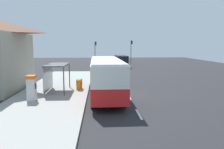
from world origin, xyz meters
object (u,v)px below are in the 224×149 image
at_px(white_van, 121,60).
at_px(recycling_bin_green, 80,84).
at_px(traffic_light_far_side, 95,49).
at_px(sedan_far, 116,58).
at_px(bus, 106,75).
at_px(recycling_bin_orange, 79,85).
at_px(sedan_near, 120,62).
at_px(ticket_machine, 32,88).
at_px(bus_shelter, 54,71).
at_px(traffic_light_near_side, 131,48).

height_order(white_van, recycling_bin_green, white_van).
bearing_deg(traffic_light_far_side, sedan_far, 48.73).
bearing_deg(bus, recycling_bin_orange, 140.45).
bearing_deg(sedan_far, sedan_near, -90.00).
xyz_separation_m(ticket_machine, bus_shelter, (1.05, 3.53, 0.93)).
bearing_deg(traffic_light_far_side, bus_shelter, -95.44).
relative_size(white_van, ticket_machine, 2.73).
bearing_deg(recycling_bin_green, ticket_machine, -124.29).
xyz_separation_m(recycling_bin_orange, bus_shelter, (-2.21, -0.56, 1.44)).
bearing_deg(bus_shelter, ticket_machine, -106.55).
height_order(bus, recycling_bin_orange, bus).
xyz_separation_m(sedan_near, sedan_far, (-0.00, 12.06, 0.00)).
xyz_separation_m(bus, sedan_far, (4.01, 42.41, -1.05)).
bearing_deg(ticket_machine, traffic_light_near_side, 70.93).
bearing_deg(sedan_near, traffic_light_far_side, 132.44).
bearing_deg(sedan_far, bus_shelter, -102.02).
bearing_deg(sedan_far, traffic_light_far_side, -131.27).
relative_size(sedan_near, ticket_machine, 2.30).
height_order(white_van, traffic_light_far_side, traffic_light_far_side).
xyz_separation_m(bus, sedan_near, (4.01, 30.35, -1.05)).
bearing_deg(sedan_far, white_van, -90.34).
xyz_separation_m(bus, recycling_bin_green, (-2.49, 2.75, -1.19)).
height_order(bus, ticket_machine, bus).
bearing_deg(ticket_machine, traffic_light_far_side, 83.51).
bearing_deg(white_van, bus, -98.55).
relative_size(sedan_far, traffic_light_near_side, 0.82).
bearing_deg(bus_shelter, traffic_light_near_side, 70.68).
height_order(sedan_far, recycling_bin_green, sedan_far).
bearing_deg(bus_shelter, white_van, 70.65).
bearing_deg(bus, bus_shelter, 162.31).
height_order(sedan_far, bus_shelter, bus_shelter).
xyz_separation_m(sedan_far, recycling_bin_orange, (-6.50, -40.35, -0.14)).
relative_size(bus, sedan_far, 2.47).
bearing_deg(bus_shelter, recycling_bin_orange, 14.09).
bearing_deg(recycling_bin_orange, recycling_bin_green, 90.00).
height_order(sedan_far, recycling_bin_orange, sedan_far).
relative_size(ticket_machine, recycling_bin_green, 2.04).
relative_size(sedan_near, traffic_light_far_side, 0.86).
distance_m(bus, sedan_far, 42.61).
distance_m(sedan_far, ticket_machine, 45.49).
distance_m(recycling_bin_green, traffic_light_far_side, 33.63).
xyz_separation_m(white_van, ticket_machine, (-9.66, -28.05, -0.17)).
height_order(recycling_bin_orange, traffic_light_near_side, traffic_light_near_side).
bearing_deg(traffic_light_far_side, sedan_near, -47.56).
distance_m(sedan_far, recycling_bin_orange, 40.87).
xyz_separation_m(bus, white_van, (3.91, 26.03, -0.50)).
height_order(bus, sedan_far, bus).
height_order(white_van, recycling_bin_orange, white_van).
height_order(sedan_near, traffic_light_near_side, traffic_light_near_side).
bearing_deg(recycling_bin_orange, sedan_near, 77.07).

